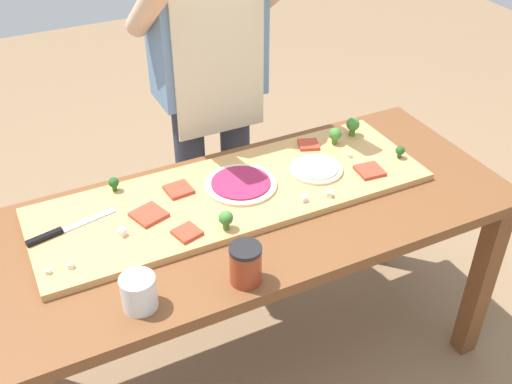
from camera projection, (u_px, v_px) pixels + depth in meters
The scene contains 25 objects.
ground_plane at pixel (252, 363), 2.39m from camera, with size 8.00×8.00×0.00m, color #896B4C.
prep_table at pixel (251, 234), 2.01m from camera, with size 1.72×0.73×0.76m.
cutting_board at pixel (233, 194), 2.00m from camera, with size 1.31×0.43×0.02m, color tan.
chefs_knife at pixel (59, 232), 1.81m from camera, with size 0.28×0.08×0.02m.
pizza_whole_cheese_artichoke at pixel (316, 169), 2.09m from camera, with size 0.18×0.18×0.02m.
pizza_whole_beet_magenta at pixel (241, 184), 2.01m from camera, with size 0.24×0.24×0.02m.
pizza_slice_near_right at pixel (179, 190), 1.99m from camera, with size 0.08×0.08×0.01m, color #BC3D28.
pizza_slice_far_right at pixel (149, 215), 1.88m from camera, with size 0.09×0.09×0.01m, color #BC3D28.
pizza_slice_center at pixel (187, 233), 1.81m from camera, with size 0.07×0.07×0.01m, color #BC3D28.
pizza_slice_near_left at pixel (308, 145), 2.22m from camera, with size 0.07×0.07×0.01m, color #BC3D28.
pizza_slice_far_left at pixel (370, 171), 2.08m from camera, with size 0.09×0.09×0.01m, color #BC3D28.
broccoli_floret_front_left at pixel (353, 125), 2.26m from camera, with size 0.05×0.05×0.07m.
broccoli_floret_back_mid at pixel (226, 219), 1.81m from camera, with size 0.04×0.04×0.06m.
broccoli_floret_front_right at pixel (400, 151), 2.14m from camera, with size 0.03×0.03×0.05m.
broccoli_floret_center_right at pixel (114, 183), 1.98m from camera, with size 0.03×0.03×0.05m.
broccoli_floret_back_left at pixel (335, 135), 2.22m from camera, with size 0.05×0.05×0.06m.
cheese_crumble_a at pixel (350, 156), 2.16m from camera, with size 0.01×0.01×0.01m, color white.
cheese_crumble_b at pixel (48, 272), 1.67m from camera, with size 0.01×0.01×0.01m, color silver.
cheese_crumble_c at pixel (122, 232), 1.80m from camera, with size 0.02×0.02×0.02m, color white.
cheese_crumble_d at pixel (304, 199), 1.94m from camera, with size 0.02×0.02×0.02m, color white.
cheese_crumble_e at pixel (330, 194), 1.96m from camera, with size 0.02×0.02×0.02m, color white.
cheese_crumble_f at pixel (71, 266), 1.69m from camera, with size 0.01×0.01×0.01m, color silver.
flour_cup at pixel (139, 294), 1.58m from camera, with size 0.09×0.09×0.10m.
sauce_jar at pixel (246, 264), 1.65m from camera, with size 0.09×0.09×0.12m.
cook_center at pixel (210, 70), 2.24m from camera, with size 0.54×0.39×1.67m.
Camera 1 is at (-0.67, -1.40, 1.93)m, focal length 42.78 mm.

